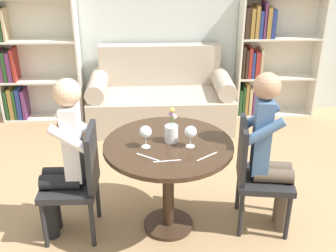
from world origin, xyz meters
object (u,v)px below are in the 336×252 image
Objects in this scene: person_left at (64,158)px; person_right at (270,151)px; wine_glass_left at (146,133)px; flower_vase at (171,132)px; wine_glass_right at (191,133)px; chair_left at (78,178)px; chair_right at (256,171)px; couch at (161,100)px; bookshelf_right at (266,55)px; bookshelf_left at (29,64)px.

person_right is (1.54, 0.02, 0.01)m from person_left.
wine_glass_left is 0.21m from flower_vase.
wine_glass_right is 0.59× the size of flower_vase.
person_right is (1.45, 0.02, 0.19)m from chair_left.
person_right is 7.75× the size of wine_glass_left.
flower_vase is (-0.13, 0.09, -0.03)m from wine_glass_right.
person_right is at bearing -3.23° from flower_vase.
chair_right is (1.37, 0.04, 0.00)m from chair_left.
wine_glass_left is at bearing 178.61° from wine_glass_right.
wine_glass_right is (0.32, -0.01, -0.00)m from wine_glass_left.
couch is 1.32× the size of person_left.
person_left is at bearing -132.68° from bookshelf_right.
chair_left is at bearing -131.44° from bookshelf_right.
flower_vase is (-0.74, 0.04, 0.16)m from person_right.
person_left is (-0.09, 0.00, 0.18)m from chair_left.
chair_right is at bearing -70.77° from couch.
wine_glass_right is (0.84, -0.03, 0.38)m from chair_left.
bookshelf_left is at bearing 53.63° from chair_right.
bookshelf_right reaches higher than person_left.
wine_glass_right is (1.75, -2.30, 0.17)m from bookshelf_left.
chair_left is (0.91, -2.27, -0.20)m from bookshelf_left.
wine_glass_right is (-0.53, -0.07, 0.38)m from chair_right.
wine_glass_right is (-0.61, -0.05, 0.19)m from person_right.
bookshelf_right reaches higher than wine_glass_right.
couch is 2.12m from chair_left.
bookshelf_left reaches higher than chair_right.
couch is 2.16m from person_right.
wine_glass_left reaches higher than chair_right.
person_left is (-1.46, -0.04, 0.18)m from chair_right.
flower_vase is at bearing 96.30° from chair_right.
chair_left is 0.20m from person_left.
person_left is at bearing -90.39° from chair_left.
wine_glass_left reaches higher than wine_glass_right.
bookshelf_left is at bearing 179.92° from bookshelf_right.
person_left is 0.99× the size of person_right.
wine_glass_right is at bearing 102.40° from person_right.
wine_glass_right reaches higher than chair_left.
bookshelf_right is at bearing -5.63° from person_right.
chair_right is at bearing 7.20° from wine_glass_right.
wine_glass_left is at bearing -58.18° from bookshelf_left.
couch is at bearing 85.30° from wine_glass_left.
wine_glass_right is (0.16, -2.03, 0.56)m from couch.
chair_right is (-0.64, -2.23, -0.28)m from bookshelf_right.
bookshelf_right reaches higher than chair_left.
person_left reaches higher than wine_glass_left.
flower_vase reaches higher than wine_glass_right.
chair_left and chair_right have the same top height.
person_left is 7.86× the size of wine_glass_right.
couch is 1.13× the size of bookshelf_right.
bookshelf_right is at bearing 137.89° from person_left.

